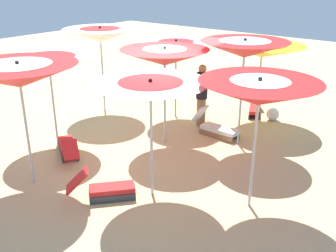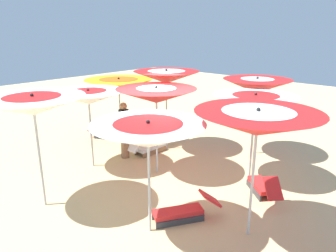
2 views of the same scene
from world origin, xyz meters
name	(u,v)px [view 1 (image 1 of 2)]	position (x,y,z in m)	size (l,w,h in m)	color
ground	(158,145)	(0.00, 0.00, -0.02)	(34.71, 34.71, 0.04)	#D1B57F
beach_umbrella_0	(259,93)	(2.95, -1.00, 2.11)	(1.98, 1.98, 2.37)	#B2B2B7
beach_umbrella_1	(245,49)	(1.48, 1.22, 2.30)	(1.98, 1.98, 2.54)	#B2B2B7
beach_umbrella_2	(262,51)	(1.08, 2.99, 1.94)	(2.24, 2.24, 2.16)	#B2B2B7
beach_umbrella_3	(151,91)	(1.34, -1.79, 2.01)	(2.01, 2.01, 2.24)	#B2B2B7
beach_umbrella_4	(165,57)	(0.02, 0.23, 2.09)	(2.03, 2.03, 2.34)	#B2B2B7
beach_umbrella_5	(176,48)	(-0.89, 1.84, 1.96)	(1.97, 1.97, 2.20)	#B2B2B7
beach_umbrella_6	(19,75)	(-0.79, -2.92, 2.18)	(2.14, 2.14, 2.44)	#B2B2B7
beach_umbrella_7	(49,65)	(-1.94, -1.48, 1.93)	(2.02, 2.02, 2.20)	#B2B2B7
beach_umbrella_8	(100,35)	(-2.82, 0.89, 2.23)	(2.07, 2.07, 2.48)	#B2B2B7
lounger_0	(255,107)	(0.80, 3.46, 0.20)	(0.79, 1.26, 0.64)	#333338
lounger_1	(216,127)	(0.78, 1.35, 0.22)	(1.29, 0.43, 0.69)	olive
lounger_2	(68,147)	(-1.24, -1.71, 0.20)	(1.36, 1.02, 0.55)	#333338
lounger_3	(105,188)	(0.77, -2.44, 0.21)	(1.08, 1.16, 0.63)	#333338
beachgoer_0	(202,95)	(0.12, 1.65, 0.88)	(0.30, 0.30, 1.68)	#A3704C
beach_ball	(273,114)	(1.46, 3.24, 0.18)	(0.36, 0.36, 0.36)	white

